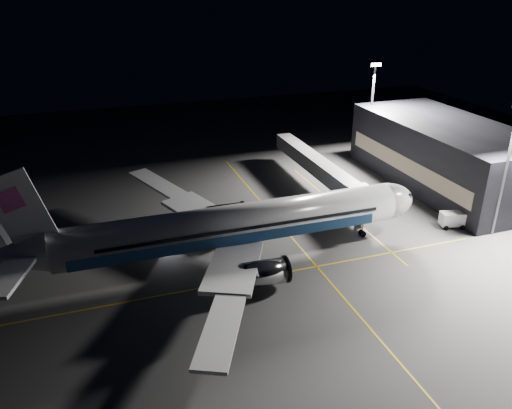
{
  "coord_description": "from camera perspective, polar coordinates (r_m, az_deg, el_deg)",
  "views": [
    {
      "loc": [
        -17.1,
        -59.33,
        36.2
      ],
      "look_at": [
        4.49,
        3.88,
        6.0
      ],
      "focal_mm": 35.0,
      "sensor_mm": 36.0,
      "label": 1
    }
  ],
  "objects": [
    {
      "name": "service_truck",
      "position": [
        85.5,
        21.84,
        -1.58
      ],
      "size": [
        5.34,
        3.2,
        2.56
      ],
      "rotation": [
        0.0,
        0.0,
        -0.25
      ],
      "color": "white",
      "rests_on": "ground"
    },
    {
      "name": "guide_line_side",
      "position": [
        87.44,
        9.6,
        -0.49
      ],
      "size": [
        0.25,
        40.0,
        0.01
      ],
      "primitive_type": "cube",
      "color": "gold",
      "rests_on": "ground"
    },
    {
      "name": "guide_line_cross",
      "position": [
        66.68,
        -0.92,
        -8.55
      ],
      "size": [
        70.0,
        0.25,
        0.01
      ],
      "primitive_type": "cube",
      "color": "gold",
      "rests_on": "ground"
    },
    {
      "name": "safety_cone_c",
      "position": [
        79.51,
        -2.93,
        -2.58
      ],
      "size": [
        0.35,
        0.35,
        0.52
      ],
      "primitive_type": "cone",
      "color": "orange",
      "rests_on": "ground"
    },
    {
      "name": "floodlight_mast_south",
      "position": [
        81.67,
        26.88,
        4.69
      ],
      "size": [
        2.4,
        0.67,
        20.7
      ],
      "color": "#59595E",
      "rests_on": "ground"
    },
    {
      "name": "baggage_tug",
      "position": [
        76.51,
        -10.25,
        -3.59
      ],
      "size": [
        2.62,
        2.1,
        1.9
      ],
      "rotation": [
        0.0,
        0.0,
        -0.01
      ],
      "color": "black",
      "rests_on": "ground"
    },
    {
      "name": "safety_cone_b",
      "position": [
        75.0,
        -2.61,
        -4.31
      ],
      "size": [
        0.38,
        0.38,
        0.57
      ],
      "primitive_type": "cone",
      "color": "orange",
      "rests_on": "ground"
    },
    {
      "name": "floodlight_mast_north",
      "position": [
        110.3,
        13.1,
        11.23
      ],
      "size": [
        2.4,
        0.68,
        20.7
      ],
      "color": "#59595E",
      "rests_on": "ground"
    },
    {
      "name": "guide_line_main",
      "position": [
        74.59,
        4.99,
        -4.8
      ],
      "size": [
        0.25,
        80.0,
        0.01
      ],
      "primitive_type": "cube",
      "color": "gold",
      "rests_on": "ground"
    },
    {
      "name": "airliner",
      "position": [
        68.85,
        -3.35,
        -2.51
      ],
      "size": [
        61.48,
        54.22,
        16.64
      ],
      "color": "silver",
      "rests_on": "ground"
    },
    {
      "name": "terminal",
      "position": [
        101.33,
        20.9,
        5.36
      ],
      "size": [
        18.12,
        40.0,
        12.0
      ],
      "color": "black",
      "rests_on": "ground"
    },
    {
      "name": "ground",
      "position": [
        71.57,
        -2.41,
        -6.08
      ],
      "size": [
        200.0,
        200.0,
        0.0
      ],
      "primitive_type": "plane",
      "color": "#4C4C4F",
      "rests_on": "ground"
    },
    {
      "name": "safety_cone_a",
      "position": [
        76.39,
        1.04,
        -3.74
      ],
      "size": [
        0.34,
        0.34,
        0.51
      ],
      "primitive_type": "cone",
      "color": "orange",
      "rests_on": "ground"
    },
    {
      "name": "jet_bridge",
      "position": [
        92.29,
        7.48,
        4.08
      ],
      "size": [
        3.6,
        34.4,
        6.3
      ],
      "color": "#B2B2B7",
      "rests_on": "ground"
    }
  ]
}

